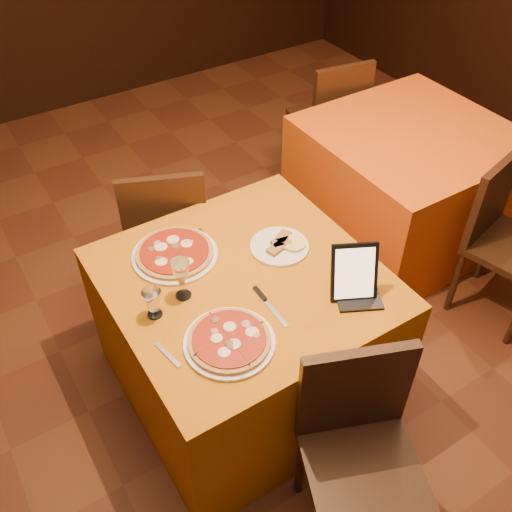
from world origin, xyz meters
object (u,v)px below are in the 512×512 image
chair_main_near (363,470)px  pizza_far (175,254)px  chair_side_far (326,118)px  tablet (354,272)px  chair_main_far (167,227)px  pizza_near (229,341)px  water_glass (153,303)px  main_table (245,334)px  side_table (404,184)px  wine_glass (182,279)px

chair_main_near → pizza_far: 1.16m
chair_side_far → tablet: tablet is taller
chair_main_far → chair_main_near: bearing=112.9°
chair_main_far → pizza_near: (-0.23, -1.09, 0.31)m
chair_main_far → water_glass: (-0.41, -0.81, 0.36)m
main_table → chair_main_far: chair_main_far is taller
chair_side_far → tablet: bearing=63.6°
chair_main_far → chair_side_far: (1.46, 0.49, 0.00)m
main_table → side_table: bearing=18.5°
chair_main_far → pizza_far: 0.65m
side_table → tablet: (-1.14, -0.80, 0.49)m
chair_main_far → water_glass: size_ratio=7.00×
tablet → water_glass: bearing=-176.9°
wine_glass → main_table: bearing=-7.9°
main_table → chair_main_far: bearing=90.0°
chair_main_far → wine_glass: 0.90m
chair_side_far → pizza_near: size_ratio=2.62×
main_table → chair_side_far: 1.96m
pizza_far → chair_main_far: bearing=70.9°
chair_main_far → chair_side_far: same height
chair_main_near → chair_main_far: same height
side_table → pizza_near: pizza_near is taller
chair_side_far → chair_main_near: bearing=64.4°
wine_glass → tablet: bearing=-31.0°
chair_side_far → pizza_near: chair_side_far is taller
chair_main_far → water_glass: bearing=86.2°
chair_main_near → side_table: bearing=63.9°
main_table → chair_main_far: 0.81m
chair_main_far → pizza_far: (-0.19, -0.54, 0.31)m
pizza_near → pizza_far: 0.55m
pizza_far → tablet: bearing=-48.8°
main_table → wine_glass: wine_glass is taller
pizza_near → main_table: bearing=50.3°
water_glass → tablet: tablet is taller
main_table → chair_main_far: (0.00, 0.81, 0.08)m
side_table → water_glass: water_glass is taller
side_table → pizza_near: bearing=-155.6°
pizza_near → water_glass: bearing=121.8°
chair_main_near → pizza_far: (-0.19, 1.10, 0.31)m
main_table → chair_main_near: bearing=-90.0°
pizza_near → pizza_far: size_ratio=0.92×
chair_main_near → water_glass: size_ratio=7.00×
chair_main_near → chair_main_far: size_ratio=1.00×
chair_main_near → pizza_near: (-0.23, 0.56, 0.31)m
chair_side_far → pizza_near: (-1.69, -1.58, 0.31)m
chair_main_near → tablet: bearing=79.9°
tablet → chair_side_far: bearing=81.7°
pizza_far → tablet: tablet is taller
chair_main_near → chair_side_far: size_ratio=1.00×
chair_main_far → wine_glass: size_ratio=4.79×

